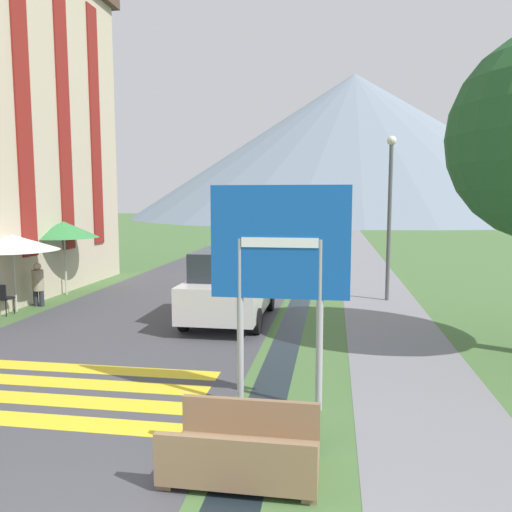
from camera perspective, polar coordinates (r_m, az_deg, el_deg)
ground_plane at (r=23.69m, az=3.55°, el=-0.96°), size 160.00×160.00×0.00m
road at (r=33.86m, az=0.92°, el=1.31°), size 6.40×60.00×0.01m
footpath at (r=33.56m, az=11.29°, el=1.14°), size 2.20×60.00×0.01m
drainage_channel at (r=33.55m, az=7.19°, el=1.21°), size 0.60×60.00×0.00m
crosswalk_marking at (r=9.07m, az=-23.51°, el=-13.84°), size 5.44×2.54×0.01m
mountain_distant at (r=88.93m, az=11.06°, el=12.20°), size 75.17×75.17×24.13m
road_sign at (r=7.17m, az=2.72°, el=-0.66°), size 2.01×0.11×3.28m
footbridge at (r=6.05m, az=-1.50°, el=-21.59°), size 1.70×1.10×0.65m
parked_car_near at (r=12.67m, az=-2.96°, el=-3.34°), size 1.90×4.01×1.82m
parked_car_far at (r=26.18m, az=3.26°, el=1.76°), size 1.77×4.56×1.82m
cafe_chair_middle at (r=14.84m, az=-27.06°, el=-4.15°), size 0.40×0.40×0.85m
cafe_chair_far_right at (r=16.43m, az=-24.61°, el=-3.05°), size 0.40×0.40×0.85m
cafe_umbrella_middle_white at (r=15.04m, az=-26.04°, el=1.38°), size 2.43×2.43×2.12m
cafe_umbrella_rear_green at (r=17.09m, az=-21.10°, el=2.83°), size 2.17×2.17×2.37m
person_seated_near at (r=15.66m, az=-23.66°, el=-2.77°), size 0.32×0.32×1.27m
streetlamp at (r=15.55m, az=15.04°, el=5.81°), size 0.28×0.28×4.94m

